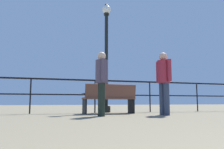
# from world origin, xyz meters

# --- Properties ---
(pier_railing) EXTENTS (24.55, 0.05, 1.11)m
(pier_railing) POSITION_xyz_m (0.00, 8.15, 0.82)
(pier_railing) COLOR black
(pier_railing) RESTS_ON ground_plane
(bench_near_left) EXTENTS (1.63, 0.74, 0.90)m
(bench_near_left) POSITION_xyz_m (0.31, 7.48, 0.51)
(bench_near_left) COLOR brown
(bench_near_left) RESTS_ON ground_plane
(lamppost_center) EXTENTS (0.32, 0.32, 4.00)m
(lamppost_center) POSITION_xyz_m (0.46, 8.39, 2.19)
(lamppost_center) COLOR black
(lamppost_center) RESTS_ON ground_plane
(person_by_bench) EXTENTS (0.34, 0.55, 1.75)m
(person_by_bench) POSITION_xyz_m (1.53, 6.29, 1.00)
(person_by_bench) COLOR #313B54
(person_by_bench) RESTS_ON ground_plane
(person_at_railing) EXTENTS (0.32, 0.53, 1.66)m
(person_at_railing) POSITION_xyz_m (-0.26, 6.34, 0.95)
(person_at_railing) COLOR black
(person_at_railing) RESTS_ON ground_plane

